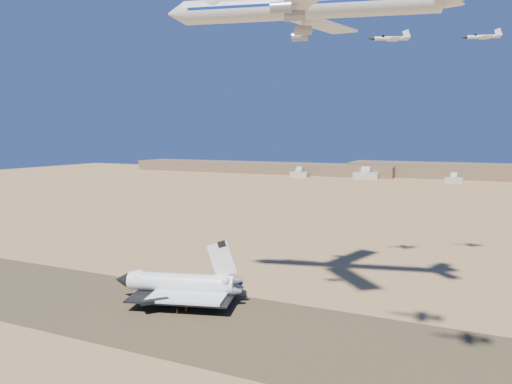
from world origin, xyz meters
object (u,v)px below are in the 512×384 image
at_px(crew_b, 187,309).
at_px(chase_jet_e, 390,38).
at_px(shuttle, 180,285).
at_px(chase_jet_f, 483,37).
at_px(crew_a, 177,311).
at_px(crew_c, 186,309).
at_px(carrier_747, 298,7).

height_order(crew_b, chase_jet_e, chase_jet_e).
bearing_deg(shuttle, chase_jet_f, 22.96).
relative_size(crew_b, chase_jet_e, 0.11).
xyz_separation_m(crew_a, chase_jet_e, (48.97, 59.53, 85.36)).
relative_size(crew_a, crew_c, 0.88).
bearing_deg(chase_jet_f, shuttle, -154.98).
bearing_deg(chase_jet_e, crew_a, -152.92).
bearing_deg(crew_c, carrier_747, -134.19).
bearing_deg(shuttle, crew_b, -59.33).
bearing_deg(crew_b, shuttle, 38.07).
xyz_separation_m(carrier_747, crew_c, (-31.03, -10.75, -86.97)).
distance_m(crew_a, crew_c, 2.74).
relative_size(carrier_747, crew_a, 49.65).
xyz_separation_m(shuttle, chase_jet_e, (54.35, 49.95, 80.69)).
height_order(shuttle, carrier_747, carrier_747).
height_order(crew_c, chase_jet_f, chase_jet_f).
bearing_deg(carrier_747, chase_jet_e, 57.24).
bearing_deg(carrier_747, shuttle, 171.41).
bearing_deg(crew_c, shuttle, -19.70).
bearing_deg(crew_a, crew_c, -60.31).
distance_m(chase_jet_e, chase_jet_f, 33.63).
bearing_deg(chase_jet_f, chase_jet_e, -162.22).
bearing_deg(shuttle, carrier_747, -11.37).
height_order(crew_a, crew_b, crew_a).
bearing_deg(crew_a, chase_jet_e, -61.50).
height_order(crew_a, crew_c, crew_c).
bearing_deg(crew_a, crew_b, -50.41).
xyz_separation_m(crew_c, chase_jet_f, (75.75, 75.22, 86.55)).
bearing_deg(chase_jet_f, crew_b, -149.84).
bearing_deg(crew_a, chase_jet_f, -67.09).
xyz_separation_m(carrier_747, chase_jet_f, (44.72, 64.47, -0.42)).
xyz_separation_m(carrier_747, crew_b, (-31.09, -9.86, -87.13)).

